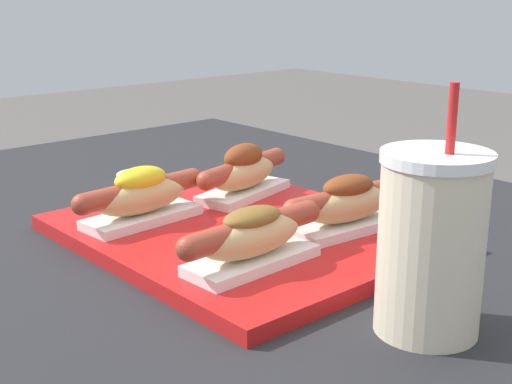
# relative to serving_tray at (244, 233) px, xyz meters

# --- Properties ---
(serving_tray) EXTENTS (0.43, 0.36, 0.02)m
(serving_tray) POSITION_rel_serving_tray_xyz_m (0.00, 0.00, 0.00)
(serving_tray) COLOR red
(serving_tray) RESTS_ON patio_table
(hot_dog_0) EXTENTS (0.07, 0.19, 0.07)m
(hot_dog_0) POSITION_rel_serving_tray_xyz_m (-0.10, -0.09, 0.04)
(hot_dog_0) COLOR white
(hot_dog_0) RESTS_ON serving_tray
(hot_dog_1) EXTENTS (0.07, 0.19, 0.06)m
(hot_dog_1) POSITION_rel_serving_tray_xyz_m (0.11, -0.08, 0.04)
(hot_dog_1) COLOR white
(hot_dog_1) RESTS_ON serving_tray
(hot_dog_2) EXTENTS (0.09, 0.19, 0.08)m
(hot_dog_2) POSITION_rel_serving_tray_xyz_m (-0.10, 0.08, 0.04)
(hot_dog_2) COLOR white
(hot_dog_2) RESTS_ON serving_tray
(hot_dog_3) EXTENTS (0.07, 0.19, 0.07)m
(hot_dog_3) POSITION_rel_serving_tray_xyz_m (0.09, 0.08, 0.04)
(hot_dog_3) COLOR white
(hot_dog_3) RESTS_ON serving_tray
(sauce_bowl) EXTENTS (0.07, 0.07, 0.02)m
(sauce_bowl) POSITION_rel_serving_tray_xyz_m (-0.29, 0.03, 0.00)
(sauce_bowl) COLOR silver
(sauce_bowl) RESTS_ON patio_table
(drink_cup) EXTENTS (0.10, 0.10, 0.23)m
(drink_cup) POSITION_rel_serving_tray_xyz_m (0.29, -0.03, 0.08)
(drink_cup) COLOR beige
(drink_cup) RESTS_ON patio_table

